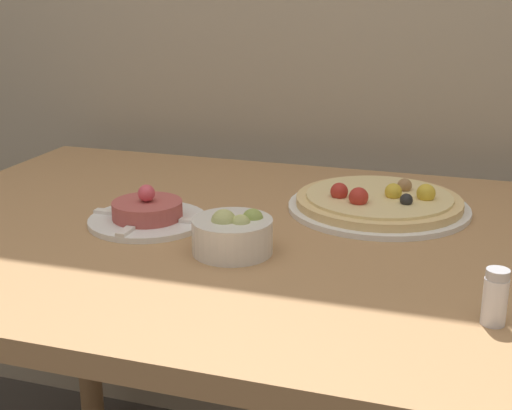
% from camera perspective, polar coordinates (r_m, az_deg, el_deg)
% --- Properties ---
extents(dining_table, '(1.36, 0.89, 0.79)m').
position_cam_1_polar(dining_table, '(1.22, 1.39, -6.48)').
color(dining_table, '#AD7F51').
rests_on(dining_table, ground_plane).
extents(pizza_plate, '(0.33, 0.33, 0.06)m').
position_cam_1_polar(pizza_plate, '(1.31, 9.81, 0.19)').
color(pizza_plate, white).
rests_on(pizza_plate, dining_table).
extents(tartare_plate, '(0.20, 0.20, 0.07)m').
position_cam_1_polar(tartare_plate, '(1.24, -8.67, -0.75)').
color(tartare_plate, white).
rests_on(tartare_plate, dining_table).
extents(small_bowl, '(0.12, 0.12, 0.07)m').
position_cam_1_polar(small_bowl, '(1.09, -1.86, -2.34)').
color(small_bowl, silver).
rests_on(small_bowl, dining_table).
extents(salt_shaker, '(0.03, 0.03, 0.07)m').
position_cam_1_polar(salt_shaker, '(0.92, 18.59, -7.01)').
color(salt_shaker, silver).
rests_on(salt_shaker, dining_table).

